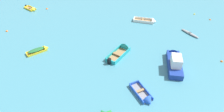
% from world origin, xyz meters
% --- Properties ---
extents(rowboat_yellow_foreground_center, '(3.03, 2.56, 0.97)m').
position_xyz_m(rowboat_yellow_foreground_center, '(-16.44, 38.25, 0.14)').
color(rowboat_yellow_foreground_center, '#99754C').
rests_on(rowboat_yellow_foreground_center, ground_plane).
extents(rowboat_white_near_camera, '(4.20, 2.02, 1.20)m').
position_xyz_m(rowboat_white_near_camera, '(6.01, 34.66, 0.21)').
color(rowboat_white_near_camera, '#99754C').
rests_on(rowboat_white_near_camera, ground_plane).
extents(rowboat_turquoise_midfield_left, '(3.63, 4.63, 1.43)m').
position_xyz_m(rowboat_turquoise_midfield_left, '(1.37, 25.68, 0.25)').
color(rowboat_turquoise_midfield_left, '#99754C').
rests_on(rowboat_turquoise_midfield_left, ground_plane).
extents(motor_launch_deep_blue_outer_right, '(2.11, 5.80, 2.25)m').
position_xyz_m(motor_launch_deep_blue_outer_right, '(8.11, 23.23, 0.63)').
color(motor_launch_deep_blue_outer_right, navy).
rests_on(motor_launch_deep_blue_outer_right, ground_plane).
extents(kayak_grey_back_row_right, '(2.47, 3.01, 0.32)m').
position_xyz_m(kayak_grey_back_row_right, '(12.13, 31.03, 0.15)').
color(kayak_grey_back_row_right, gray).
rests_on(kayak_grey_back_row_right, ground_plane).
extents(rowboat_blue_midfield_right, '(2.73, 3.56, 1.15)m').
position_xyz_m(rowboat_blue_midfield_right, '(3.99, 17.39, 0.19)').
color(rowboat_blue_midfield_right, gray).
rests_on(rowboat_blue_midfield_right, ground_plane).
extents(rowboat_yellow_back_row_left, '(3.02, 2.65, 0.90)m').
position_xyz_m(rowboat_yellow_back_row_left, '(-10.27, 25.18, 0.25)').
color(rowboat_yellow_back_row_left, '#99754C').
rests_on(rowboat_yellow_back_row_left, ground_plane).
extents(mooring_buoy_central, '(0.37, 0.37, 0.37)m').
position_xyz_m(mooring_buoy_central, '(-17.61, 30.17, 0.00)').
color(mooring_buoy_central, orange).
rests_on(mooring_buoy_central, ground_plane).
extents(mooring_buoy_near_foreground, '(0.33, 0.33, 0.33)m').
position_xyz_m(mooring_buoy_near_foreground, '(17.02, 36.17, 0.00)').
color(mooring_buoy_near_foreground, orange).
rests_on(mooring_buoy_near_foreground, ground_plane).
extents(mooring_buoy_between_boats_left, '(0.33, 0.33, 0.33)m').
position_xyz_m(mooring_buoy_between_boats_left, '(14.77, 38.22, 0.00)').
color(mooring_buoy_between_boats_left, yellow).
rests_on(mooring_buoy_between_boats_left, ground_plane).
extents(mooring_buoy_far_field, '(0.40, 0.40, 0.40)m').
position_xyz_m(mooring_buoy_far_field, '(-13.75, 38.90, 0.00)').
color(mooring_buoy_far_field, orange).
rests_on(mooring_buoy_far_field, ground_plane).
extents(mooring_buoy_outer_edge, '(0.34, 0.34, 0.34)m').
position_xyz_m(mooring_buoy_outer_edge, '(14.64, 24.28, 0.00)').
color(mooring_buoy_outer_edge, orange).
rests_on(mooring_buoy_outer_edge, ground_plane).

